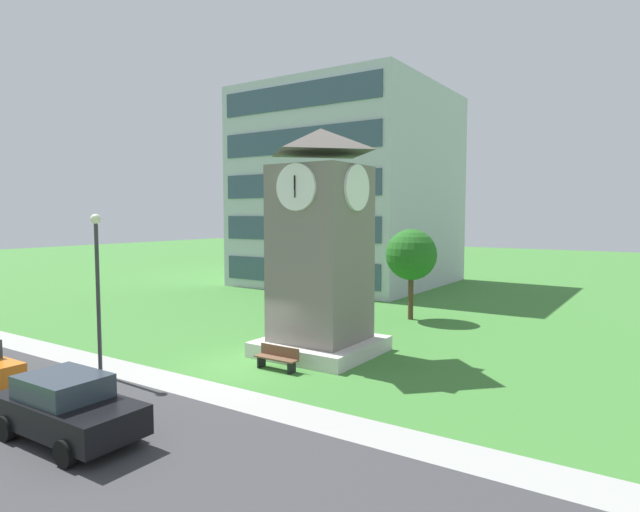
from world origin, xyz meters
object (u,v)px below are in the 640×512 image
at_px(park_bench, 277,358).
at_px(tree_near_tower, 411,255).
at_px(street_lamp, 97,276).
at_px(parked_car_black, 67,407).
at_px(clock_tower, 321,255).

distance_m(park_bench, tree_near_tower, 12.20).
bearing_deg(park_bench, street_lamp, -139.82).
relative_size(park_bench, parked_car_black, 0.42).
relative_size(street_lamp, parked_car_black, 1.36).
xyz_separation_m(clock_tower, street_lamp, (-4.93, -7.04, -0.50)).
bearing_deg(clock_tower, street_lamp, -125.02).
relative_size(clock_tower, parked_car_black, 2.17).
height_order(street_lamp, tree_near_tower, street_lamp).
bearing_deg(clock_tower, parked_car_black, -93.55).
distance_m(park_bench, street_lamp, 7.15).
relative_size(clock_tower, tree_near_tower, 1.85).
relative_size(clock_tower, park_bench, 5.18).
distance_m(park_bench, parked_car_black, 7.99).
bearing_deg(parked_car_black, clock_tower, 86.45).
bearing_deg(clock_tower, park_bench, -90.68).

